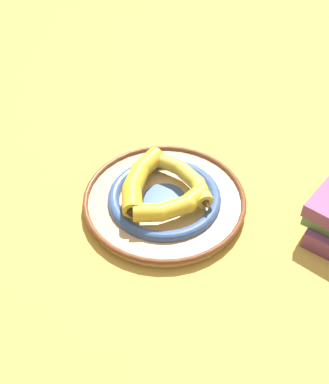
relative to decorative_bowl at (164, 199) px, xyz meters
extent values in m
plane|color=gold|center=(0.02, 0.04, -0.02)|extent=(2.80, 2.80, 0.00)
cylinder|color=tan|center=(0.00, 0.00, -0.01)|extent=(0.33, 0.33, 0.02)
torus|color=#385699|center=(0.00, 0.00, 0.01)|extent=(0.23, 0.23, 0.02)
cylinder|color=#385699|center=(0.00, 0.00, 0.00)|extent=(0.09, 0.09, 0.00)
torus|color=brown|center=(0.00, 0.00, 0.00)|extent=(0.34, 0.34, 0.01)
cylinder|color=gold|center=(0.06, -0.04, 0.03)|extent=(0.04, 0.06, 0.04)
cylinder|color=gold|center=(0.06, 0.01, 0.03)|extent=(0.05, 0.06, 0.04)
cylinder|color=gold|center=(0.04, 0.06, 0.03)|extent=(0.06, 0.06, 0.04)
sphere|color=gold|center=(0.07, -0.02, 0.03)|extent=(0.04, 0.04, 0.04)
sphere|color=gold|center=(0.05, 0.03, 0.03)|extent=(0.04, 0.04, 0.04)
cone|color=#472D19|center=(0.06, -0.07, 0.03)|extent=(0.03, 0.03, 0.03)
sphere|color=black|center=(0.02, 0.08, 0.03)|extent=(0.02, 0.02, 0.02)
cylinder|color=gold|center=(0.03, 0.07, 0.03)|extent=(0.06, 0.04, 0.03)
cylinder|color=gold|center=(-0.03, 0.05, 0.03)|extent=(0.07, 0.06, 0.03)
cylinder|color=gold|center=(-0.07, 0.02, 0.03)|extent=(0.06, 0.07, 0.03)
sphere|color=gold|center=(0.00, 0.07, 0.03)|extent=(0.03, 0.03, 0.03)
sphere|color=gold|center=(-0.06, 0.04, 0.03)|extent=(0.03, 0.03, 0.03)
cone|color=#472D19|center=(0.06, 0.07, 0.03)|extent=(0.03, 0.03, 0.02)
sphere|color=black|center=(-0.09, -0.01, 0.03)|extent=(0.02, 0.02, 0.02)
cylinder|color=gold|center=(-0.08, -0.02, 0.04)|extent=(0.07, 0.07, 0.04)
cylinder|color=gold|center=(-0.03, -0.05, 0.04)|extent=(0.07, 0.06, 0.04)
cylinder|color=gold|center=(0.03, -0.07, 0.04)|extent=(0.06, 0.04, 0.04)
sphere|color=gold|center=(-0.06, -0.04, 0.04)|extent=(0.04, 0.04, 0.04)
sphere|color=gold|center=(0.00, -0.07, 0.04)|extent=(0.04, 0.04, 0.04)
cone|color=#472D19|center=(-0.10, 0.00, 0.04)|extent=(0.05, 0.05, 0.03)
sphere|color=black|center=(0.06, -0.07, 0.04)|extent=(0.02, 0.02, 0.02)
camera|label=1|loc=(0.64, -0.09, 0.66)|focal=42.00mm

